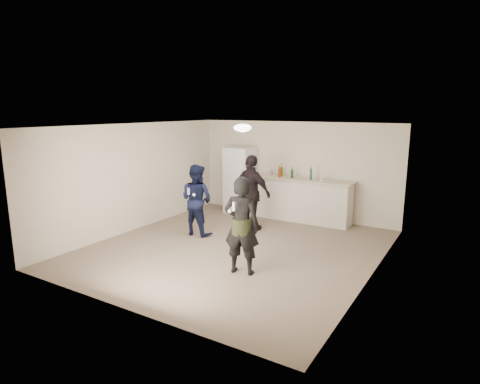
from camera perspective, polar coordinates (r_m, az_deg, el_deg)
The scene contains 21 objects.
floor at distance 8.36m, azimuth -0.71°, elevation -7.98°, with size 6.00×6.00×0.00m, color #6B5B4C.
ceiling at distance 7.88m, azimuth -0.76°, elevation 9.40°, with size 6.00×6.00×0.00m, color silver.
wall_back at distance 10.65m, azimuth 7.80°, elevation 3.17°, with size 6.00×6.00×0.00m, color beige.
wall_front at distance 5.77m, azimuth -16.68°, elevation -4.60°, with size 6.00×6.00×0.00m, color beige.
wall_left at distance 9.74m, azimuth -14.64°, elevation 2.08°, with size 6.00×6.00×0.00m, color beige.
wall_right at distance 7.01m, azimuth 18.75°, elevation -1.86°, with size 6.00×6.00×0.00m, color beige.
counter at distance 10.38m, azimuth 8.50°, elevation -1.17°, with size 2.60×0.56×1.05m, color beige.
counter_top at distance 10.27m, azimuth 8.59°, elevation 1.80°, with size 2.68×0.64×0.04m, color #BAAA90.
fridge at distance 11.01m, azimuth 0.03°, elevation 1.70°, with size 0.70×0.70×1.80m, color silver.
fridge_handle at distance 10.49m, azimuth 0.30°, elevation 3.41°, with size 0.02×0.02×0.60m, color silver.
ceiling_dome at distance 8.13m, azimuth 0.37°, elevation 9.13°, with size 0.36×0.36×0.16m, color white.
shaker at distance 10.56m, azimuth 4.45°, elevation 2.75°, with size 0.08×0.08×0.17m, color #B3B4B8.
man at distance 9.11m, azimuth -6.19°, elevation -1.10°, with size 0.78×0.61×1.61m, color #0F1842.
woman at distance 6.90m, azimuth 0.23°, elevation -4.80°, with size 0.63×0.41×1.72m, color black.
camo_shorts at distance 6.90m, azimuth 0.23°, elevation -4.87°, with size 0.34×0.34×0.28m, color #2C3618.
spectator at distance 9.33m, azimuth 1.66°, elevation -0.17°, with size 1.05×0.44×1.79m, color black.
remote_man at distance 8.84m, azimuth -7.32°, elevation 0.09°, with size 0.04×0.04×0.15m, color silver.
nunchuk_man at distance 8.81m, azimuth -6.57°, elevation -0.40°, with size 0.07×0.07×0.07m, color white.
remote_woman at distance 6.59m, azimuth -0.88°, elevation -2.07°, with size 0.04×0.04×0.15m, color silver.
nunchuk_woman at distance 6.69m, azimuth -1.47°, elevation -2.75°, with size 0.07×0.07×0.07m, color silver.
bottle_cluster at distance 10.28m, azimuth 7.74°, elevation 2.59°, with size 1.24×0.26×0.29m.
Camera 1 is at (4.15, -6.69, 2.83)m, focal length 30.00 mm.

